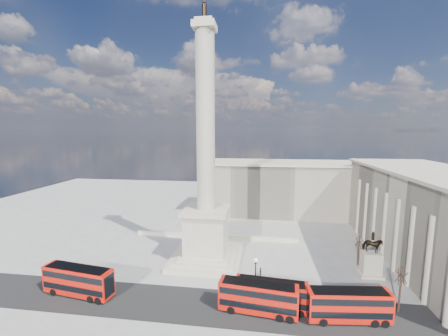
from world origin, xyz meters
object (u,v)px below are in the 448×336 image
equestrian_statue (371,260)px  pedestrian_standing (373,296)px  nelsons_column (206,198)px  pedestrian_walking (303,294)px  red_bus_d (349,305)px  red_bus_a (79,281)px  red_bus_c (259,297)px  victorian_lamp (255,276)px  pedestrian_crossing (261,271)px  red_bus_b (271,294)px

equestrian_statue → pedestrian_standing: equestrian_statue is taller
equestrian_statue → nelsons_column: bearing=175.6°
pedestrian_walking → pedestrian_standing: 10.67m
red_bus_d → nelsons_column: bearing=140.3°
red_bus_a → red_bus_c: (28.67, -0.59, -0.08)m
nelsons_column → victorian_lamp: size_ratio=7.14×
red_bus_a → pedestrian_crossing: bearing=26.9°
nelsons_column → red_bus_b: nelsons_column is taller
nelsons_column → red_bus_a: bearing=-140.2°
nelsons_column → equestrian_statue: bearing=-4.4°
pedestrian_crossing → pedestrian_walking: bearing=-150.4°
nelsons_column → red_bus_b: size_ratio=4.59×
red_bus_d → red_bus_a: bearing=173.4°
red_bus_b → pedestrian_crossing: size_ratio=7.15×
red_bus_d → red_bus_b: bearing=166.8°
red_bus_a → red_bus_b: size_ratio=1.10×
red_bus_a → pedestrian_crossing: (28.98, 9.99, -1.73)m
nelsons_column → victorian_lamp: bearing=-51.3°
red_bus_a → red_bus_d: 41.09m
red_bus_a → equestrian_statue: (48.92, 12.55, 0.43)m
red_bus_c → pedestrian_crossing: size_ratio=7.62×
nelsons_column → equestrian_statue: 32.63m
victorian_lamp → equestrian_statue: size_ratio=0.83×
pedestrian_standing → nelsons_column: bearing=-24.9°
red_bus_b → equestrian_statue: 21.87m
victorian_lamp → pedestrian_crossing: 8.49m
equestrian_statue → red_bus_b: bearing=-147.2°
red_bus_d → equestrian_statue: bearing=53.7°
red_bus_a → red_bus_c: size_ratio=1.03×
nelsons_column → equestrian_statue: nelsons_column is taller
red_bus_d → red_bus_c: bearing=173.9°
red_bus_b → red_bus_c: red_bus_c is taller
red_bus_a → pedestrian_standing: bearing=13.1°
red_bus_d → victorian_lamp: 13.37m
victorian_lamp → pedestrian_walking: bearing=9.2°
pedestrian_walking → pedestrian_standing: bearing=-17.1°
victorian_lamp → red_bus_c: bearing=-79.6°
red_bus_b → equestrian_statue: bearing=38.2°
red_bus_d → equestrian_statue: (7.83, 13.23, 0.52)m
pedestrian_walking → victorian_lamp: bearing=167.8°
equestrian_statue → red_bus_a: bearing=-165.6°
equestrian_statue → pedestrian_standing: bearing=-107.7°
victorian_lamp → pedestrian_walking: (7.48, 1.22, -3.22)m
red_bus_b → red_bus_d: (10.55, -1.39, 0.13)m
pedestrian_standing → pedestrian_crossing: pedestrian_standing is taller
red_bus_a → pedestrian_crossing: 30.70m
pedestrian_standing → pedestrian_crossing: bearing=-22.6°
red_bus_c → red_bus_d: bearing=6.0°
nelsons_column → pedestrian_crossing: size_ratio=32.84×
nelsons_column → red_bus_a: size_ratio=4.17×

